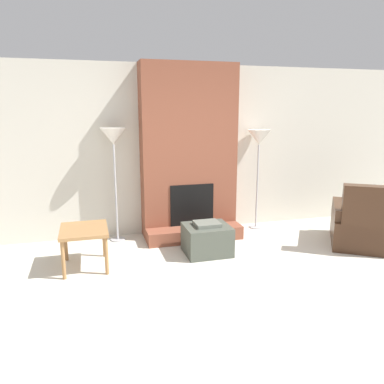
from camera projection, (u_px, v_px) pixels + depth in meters
The scene contains 8 objects.
ground_plane at pixel (268, 327), 3.40m from camera, with size 24.00×24.00×0.00m, color beige.
wall_back at pixel (185, 150), 5.90m from camera, with size 8.20×0.06×2.60m, color beige.
fireplace at pixel (189, 157), 5.68m from camera, with size 1.45×0.71×2.60m.
ottoman at pixel (207, 239), 5.09m from camera, with size 0.61×0.54×0.45m.
armchair at pixel (364, 227), 5.37m from camera, with size 1.26×1.31×0.95m.
side_table at pixel (84, 234), 4.60m from camera, with size 0.57×0.66×0.50m.
floor_lamp_left at pixel (113, 141), 5.33m from camera, with size 0.37×0.37×1.68m.
floor_lamp_right at pixel (259, 141), 5.94m from camera, with size 0.37×0.37×1.62m.
Camera 1 is at (-1.48, -2.75, 1.94)m, focal length 35.00 mm.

